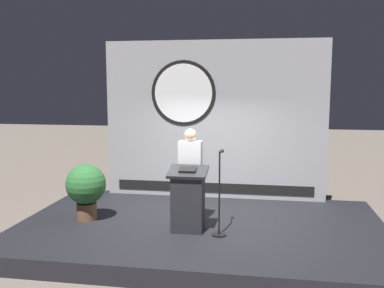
{
  "coord_description": "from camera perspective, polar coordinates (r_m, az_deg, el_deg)",
  "views": [
    {
      "loc": [
        1.09,
        -7.34,
        2.74
      ],
      "look_at": [
        -0.16,
        -0.01,
        1.71
      ],
      "focal_mm": 40.68,
      "sensor_mm": 36.0,
      "label": 1
    }
  ],
  "objects": [
    {
      "name": "microphone_stand",
      "position": [
        7.14,
        3.63,
        -8.09
      ],
      "size": [
        0.24,
        0.52,
        1.39
      ],
      "color": "black",
      "rests_on": "stage_platform"
    },
    {
      "name": "speaker_person",
      "position": [
        7.68,
        -0.21,
        -4.05
      ],
      "size": [
        0.4,
        0.26,
        1.67
      ],
      "color": "black",
      "rests_on": "stage_platform"
    },
    {
      "name": "stage_platform",
      "position": [
        7.86,
        1.17,
        -11.39
      ],
      "size": [
        6.4,
        4.0,
        0.3
      ],
      "primitive_type": "cube",
      "color": "black",
      "rests_on": "ground"
    },
    {
      "name": "ground_plane",
      "position": [
        7.91,
        1.17,
        -12.41
      ],
      "size": [
        40.0,
        40.0,
        0.0
      ],
      "primitive_type": "plane",
      "color": "#6B6056"
    },
    {
      "name": "podium",
      "position": [
        7.29,
        -0.53,
        -7.33
      ],
      "size": [
        0.64,
        0.5,
        1.09
      ],
      "color": "#26262B",
      "rests_on": "stage_platform"
    },
    {
      "name": "banner_display",
      "position": [
        9.28,
        2.75,
        3.18
      ],
      "size": [
        4.71,
        0.12,
        3.36
      ],
      "color": "#9E9EA3",
      "rests_on": "stage_platform"
    },
    {
      "name": "potted_plant",
      "position": [
        8.1,
        -13.73,
        -5.47
      ],
      "size": [
        0.72,
        0.72,
        1.01
      ],
      "color": "brown",
      "rests_on": "stage_platform"
    }
  ]
}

